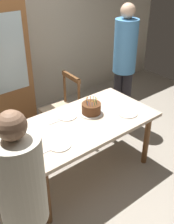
% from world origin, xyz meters
% --- Properties ---
extents(ground, '(6.40, 6.40, 0.00)m').
position_xyz_m(ground, '(0.00, 0.00, 0.00)').
color(ground, '#9E9384').
extents(back_wall, '(6.40, 0.10, 2.60)m').
position_xyz_m(back_wall, '(0.00, 1.85, 1.30)').
color(back_wall, beige).
rests_on(back_wall, ground).
extents(dining_table, '(1.65, 0.88, 0.75)m').
position_xyz_m(dining_table, '(0.00, 0.00, 0.65)').
color(dining_table, beige).
rests_on(dining_table, ground).
extents(birthday_cake, '(0.28, 0.28, 0.20)m').
position_xyz_m(birthday_cake, '(0.17, 0.07, 0.81)').
color(birthday_cake, silver).
rests_on(birthday_cake, dining_table).
extents(plate_near_celebrant, '(0.22, 0.22, 0.01)m').
position_xyz_m(plate_near_celebrant, '(-0.45, -0.20, 0.75)').
color(plate_near_celebrant, white).
rests_on(plate_near_celebrant, dining_table).
extents(plate_far_side, '(0.22, 0.22, 0.01)m').
position_xyz_m(plate_far_side, '(-0.08, 0.20, 0.75)').
color(plate_far_side, white).
rests_on(plate_far_side, dining_table).
extents(plate_near_guest, '(0.22, 0.22, 0.01)m').
position_xyz_m(plate_near_guest, '(0.49, -0.20, 0.75)').
color(plate_near_guest, white).
rests_on(plate_near_guest, dining_table).
extents(fork_near_celebrant, '(0.18, 0.02, 0.01)m').
position_xyz_m(fork_near_celebrant, '(-0.61, -0.20, 0.75)').
color(fork_near_celebrant, silver).
rests_on(fork_near_celebrant, dining_table).
extents(fork_far_side, '(0.18, 0.02, 0.01)m').
position_xyz_m(fork_far_side, '(-0.24, 0.18, 0.75)').
color(fork_far_side, silver).
rests_on(fork_far_side, dining_table).
extents(chair_spindle_back, '(0.47, 0.47, 0.95)m').
position_xyz_m(chair_spindle_back, '(0.22, 0.76, 0.46)').
color(chair_spindle_back, tan).
rests_on(chair_spindle_back, ground).
extents(person_celebrant, '(0.32, 0.32, 1.63)m').
position_xyz_m(person_celebrant, '(-1.12, -0.76, 0.93)').
color(person_celebrant, '#262328').
rests_on(person_celebrant, ground).
extents(person_guest, '(0.32, 0.32, 1.80)m').
position_xyz_m(person_guest, '(1.16, 0.52, 1.04)').
color(person_guest, '#262328').
rests_on(person_guest, ground).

